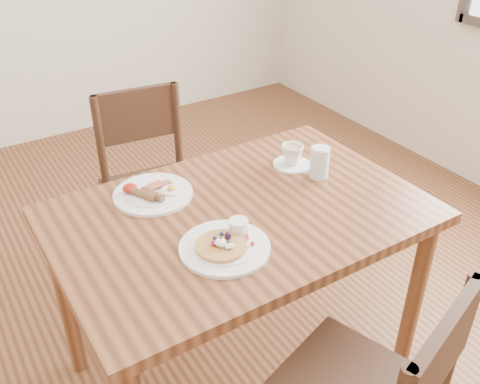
# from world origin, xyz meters

# --- Properties ---
(ground) EXTENTS (5.00, 5.00, 0.00)m
(ground) POSITION_xyz_m (0.00, 0.00, 0.00)
(ground) COLOR #522817
(ground) RESTS_ON ground
(dining_table) EXTENTS (1.20, 0.80, 0.75)m
(dining_table) POSITION_xyz_m (0.00, 0.00, 0.65)
(dining_table) COLOR brown
(dining_table) RESTS_ON ground
(chair_far) EXTENTS (0.47, 0.47, 0.88)m
(chair_far) POSITION_xyz_m (-0.00, 0.74, 0.49)
(chair_far) COLOR #3F2117
(chair_far) RESTS_ON ground
(pancake_plate) EXTENTS (0.27, 0.27, 0.06)m
(pancake_plate) POSITION_xyz_m (-0.14, -0.15, 0.76)
(pancake_plate) COLOR white
(pancake_plate) RESTS_ON dining_table
(breakfast_plate) EXTENTS (0.27, 0.27, 0.04)m
(breakfast_plate) POSITION_xyz_m (-0.21, 0.23, 0.76)
(breakfast_plate) COLOR white
(breakfast_plate) RESTS_ON dining_table
(teacup_saucer) EXTENTS (0.14, 0.14, 0.08)m
(teacup_saucer) POSITION_xyz_m (0.32, 0.15, 0.79)
(teacup_saucer) COLOR white
(teacup_saucer) RESTS_ON dining_table
(water_glass) EXTENTS (0.07, 0.07, 0.11)m
(water_glass) POSITION_xyz_m (0.36, 0.03, 0.81)
(water_glass) COLOR silver
(water_glass) RESTS_ON dining_table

